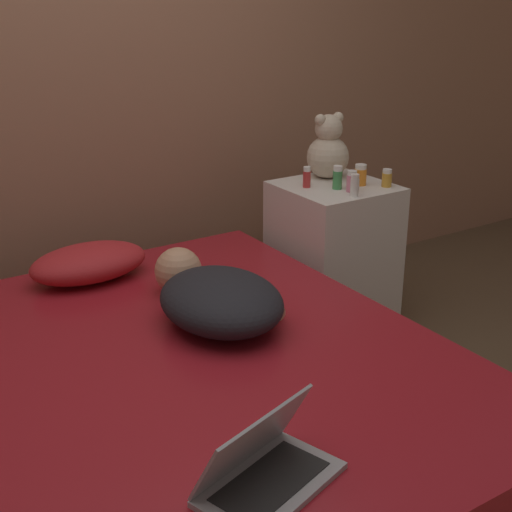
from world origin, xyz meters
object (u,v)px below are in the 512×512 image
Objects in this scene: person_lying at (216,296)px; bottle_red at (307,177)px; laptop at (264,467)px; bottle_white at (355,186)px; teddy_bear at (328,150)px; bottle_orange at (360,175)px; pillow at (89,263)px; bottle_pink at (352,181)px; bottle_green at (338,178)px; bottle_amber at (387,178)px.

bottle_red reaches higher than person_lying.
laptop is 4.20× the size of bottle_red.
laptop is 1.65m from bottle_white.
teddy_bear is 3.18× the size of bottle_orange.
bottle_orange reaches higher than pillow.
bottle_white is 1.04× the size of bottle_pink.
pillow is at bearing 174.41° from bottle_red.
bottle_white is 0.93× the size of bottle_green.
bottle_orange reaches higher than bottle_pink.
bottle_green is at bearing 177.59° from bottle_orange.
bottle_amber is at bearing 10.72° from bottle_white.
bottle_red is at bearing 156.12° from bottle_orange.
bottle_green is at bearing -43.91° from bottle_red.
bottle_green is 1.31× the size of bottle_amber.
teddy_bear reaches higher than bottle_orange.
pillow is 5.03× the size of bottle_pink.
teddy_bear is (1.20, -0.01, 0.32)m from pillow.
bottle_orange is 1.18× the size of bottle_amber.
laptop is 1.75m from bottle_green.
bottle_orange is at bearing -2.41° from bottle_green.
pillow is at bearing 166.99° from bottle_pink.
person_lying is 0.92m from bottle_white.
bottle_red is (-0.09, 0.23, -0.00)m from bottle_white.
bottle_white reaches higher than bottle_orange.
bottle_pink is (0.03, -0.07, -0.01)m from bottle_green.
teddy_bear is at bearing 72.71° from bottle_white.
bottle_pink reaches higher than laptop.
person_lying is 7.08× the size of bottle_red.
bottle_orange reaches higher than person_lying.
pillow is 4.84× the size of bottle_white.
person_lying is 1.68× the size of laptop.
teddy_bear is 3.77× the size of bottle_amber.
bottle_red reaches higher than pillow.
person_lying is at bearing -159.30° from bottle_pink.
bottle_pink is (-0.06, -0.25, -0.09)m from teddy_bear.
pillow is 1.24m from teddy_bear.
teddy_bear is (1.30, 1.42, 0.34)m from laptop.
laptop is at bearing -94.07° from pillow.
bottle_white is at bearing 17.86° from person_lying.
pillow is 5.87× the size of bottle_amber.
teddy_bear is (0.95, 0.59, 0.30)m from person_lying.
bottle_white is at bearing -107.29° from teddy_bear.
bottle_green is at bearing 111.09° from bottle_pink.
bottle_red is 1.00× the size of bottle_pink.
bottle_white is 0.08m from bottle_pink.
bottle_green is (-0.08, -0.18, -0.08)m from teddy_bear.
bottle_amber reaches higher than pillow.
bottle_orange is 1.01× the size of bottle_pink.
bottle_pink is at bearing 25.77° from laptop.
bottle_red is (1.01, -0.10, 0.23)m from pillow.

